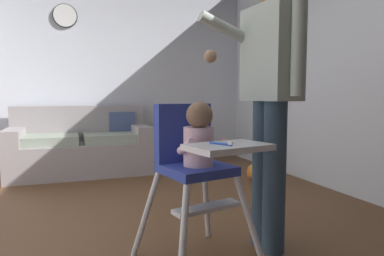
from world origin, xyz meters
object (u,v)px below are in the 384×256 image
wall_clock (65,16)px  toy_ball_second (256,172)px  high_chair (196,152)px  adult_standing (269,97)px  couch (82,147)px

wall_clock → toy_ball_second: bearing=-39.3°
high_chair → wall_clock: bearing=-179.9°
high_chair → toy_ball_second: high_chair is taller
adult_standing → wall_clock: (-1.21, 3.20, 1.11)m
couch → toy_ball_second: size_ratio=7.89×
adult_standing → toy_ball_second: size_ratio=7.86×
high_chair → toy_ball_second: size_ratio=4.37×
couch → toy_ball_second: 2.23m
wall_clock → couch: bearing=-71.7°
couch → adult_standing: 2.99m
couch → wall_clock: (-0.16, 0.48, 1.75)m
high_chair → adult_standing: (0.50, 0.03, 0.31)m
high_chair → toy_ball_second: bearing=127.6°
high_chair → toy_ball_second: 2.12m
couch → high_chair: bearing=11.4°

